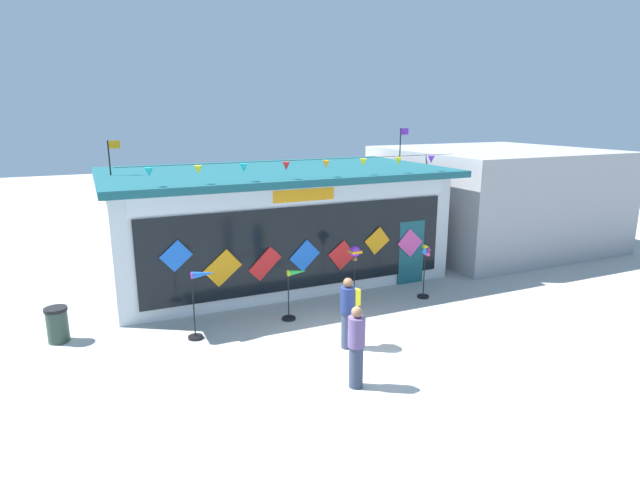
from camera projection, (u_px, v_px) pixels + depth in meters
name	position (u px, v px, depth m)	size (l,w,h in m)	color
ground_plane	(356.00, 355.00, 11.63)	(80.00, 80.00, 0.00)	#ADAAA5
kite_shop_building	(274.00, 222.00, 16.94)	(10.47, 5.88, 4.72)	silver
wind_spinner_far_left	(200.00, 295.00, 12.29)	(0.73, 0.35, 1.67)	black
wind_spinner_left	(294.00, 289.00, 13.48)	(0.68, 0.35, 1.35)	black
wind_spinner_center_left	(355.00, 261.00, 14.26)	(0.34, 0.34, 1.73)	black
wind_spinner_center_right	(425.00, 265.00, 14.96)	(0.37, 0.34, 1.62)	black
person_near_camera	(356.00, 346.00, 10.10)	(0.34, 0.34, 1.68)	#333D56
person_mid_plaza	(348.00, 311.00, 11.80)	(0.47, 0.37, 1.68)	#333D56
trash_bin	(57.00, 324.00, 12.21)	(0.52, 0.52, 0.85)	#2D4238
neighbour_building	(491.00, 197.00, 21.09)	(7.64, 7.32, 3.84)	#99999E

